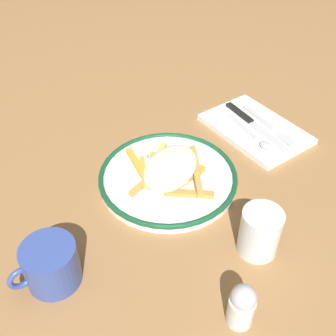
{
  "coord_description": "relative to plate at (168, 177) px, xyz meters",
  "views": [
    {
      "loc": [
        0.35,
        0.5,
        0.58
      ],
      "look_at": [
        0.0,
        0.0,
        0.04
      ],
      "focal_mm": 44.22,
      "sensor_mm": 36.0,
      "label": 1
    }
  ],
  "objects": [
    {
      "name": "fork",
      "position": [
        -0.29,
        -0.01,
        0.0
      ],
      "size": [
        0.04,
        0.18,
        0.0
      ],
      "color": "silver",
      "rests_on": "napkin"
    },
    {
      "name": "fries_heap",
      "position": [
        -0.0,
        0.0,
        0.02
      ],
      "size": [
        0.18,
        0.22,
        0.04
      ],
      "color": "#E7BA4A",
      "rests_on": "plate"
    },
    {
      "name": "coffee_mug",
      "position": [
        0.28,
        0.08,
        0.03
      ],
      "size": [
        0.11,
        0.09,
        0.08
      ],
      "color": "#354C9A",
      "rests_on": "ground_plane"
    },
    {
      "name": "water_glass",
      "position": [
        -0.03,
        0.23,
        0.03
      ],
      "size": [
        0.07,
        0.07,
        0.09
      ],
      "primitive_type": "cylinder",
      "color": "silver",
      "rests_on": "ground_plane"
    },
    {
      "name": "spoon",
      "position": [
        -0.23,
        0.01,
        0.01
      ],
      "size": [
        0.03,
        0.15,
        0.01
      ],
      "color": "silver",
      "rests_on": "napkin"
    },
    {
      "name": "knife",
      "position": [
        -0.27,
        -0.04,
        0.01
      ],
      "size": [
        0.03,
        0.21,
        0.01
      ],
      "color": "black",
      "rests_on": "napkin"
    },
    {
      "name": "plate",
      "position": [
        0.0,
        0.0,
        0.0
      ],
      "size": [
        0.28,
        0.28,
        0.02
      ],
      "color": "white",
      "rests_on": "ground_plane"
    },
    {
      "name": "ground_plane",
      "position": [
        0.0,
        0.0,
        -0.01
      ],
      "size": [
        2.6,
        2.6,
        0.0
      ],
      "primitive_type": "plane",
      "color": "olive"
    },
    {
      "name": "salt_shaker",
      "position": [
        0.09,
        0.31,
        0.03
      ],
      "size": [
        0.04,
        0.04,
        0.08
      ],
      "color": "silver",
      "rests_on": "ground_plane"
    },
    {
      "name": "napkin",
      "position": [
        -0.26,
        -0.02,
        -0.0
      ],
      "size": [
        0.16,
        0.24,
        0.01
      ],
      "primitive_type": "cube",
      "rotation": [
        0.0,
        0.0,
        0.01
      ],
      "color": "white",
      "rests_on": "ground_plane"
    }
  ]
}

